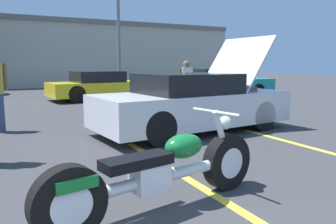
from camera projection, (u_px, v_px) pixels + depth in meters
parking_stripe_back at (221, 199)px, 3.61m from camera, size 0.12×5.66×0.01m
far_building at (3, 51)px, 20.91m from camera, size 32.00×4.20×4.40m
light_pole at (120, 13)px, 16.92m from camera, size 1.21×0.28×7.48m
motorcycle at (160, 173)px, 3.29m from camera, size 2.57×0.80×0.96m
show_car_hood_open at (194, 103)px, 7.21m from camera, size 4.51×2.19×2.12m
parked_car_right_row at (220, 84)px, 14.73m from camera, size 4.67×2.46×1.28m
parked_car_mid_row at (101, 86)px, 13.84m from camera, size 4.46×2.23×1.19m
spectator_near_motorcycle at (186, 82)px, 10.19m from camera, size 0.52×0.21×1.59m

